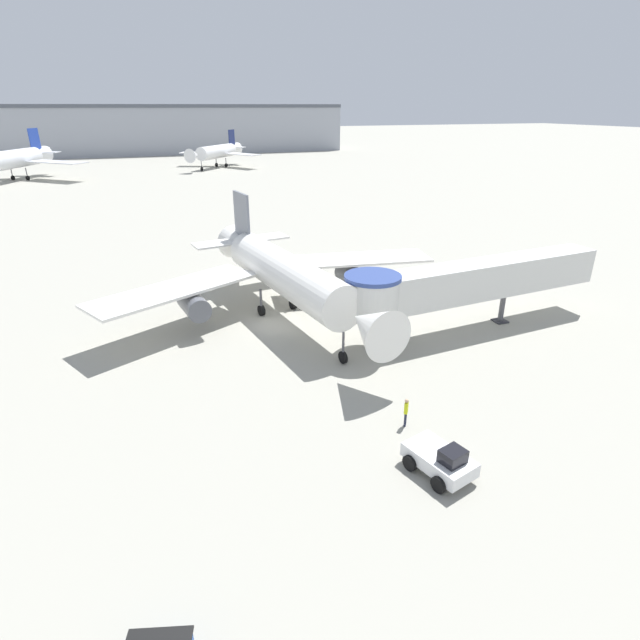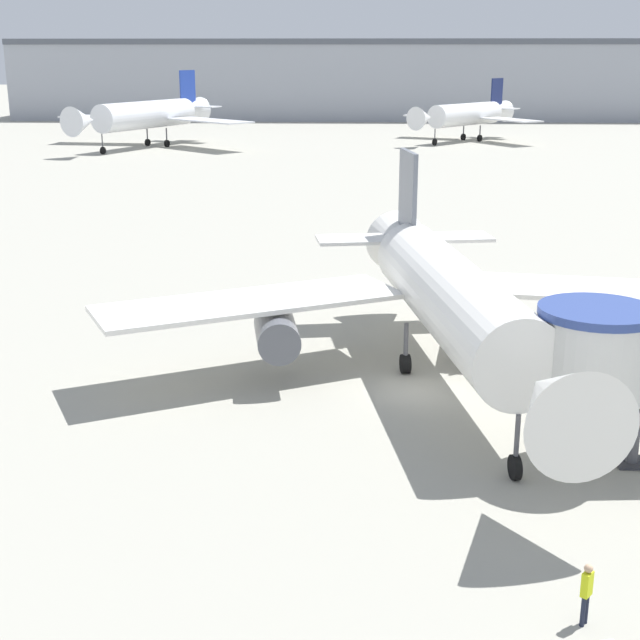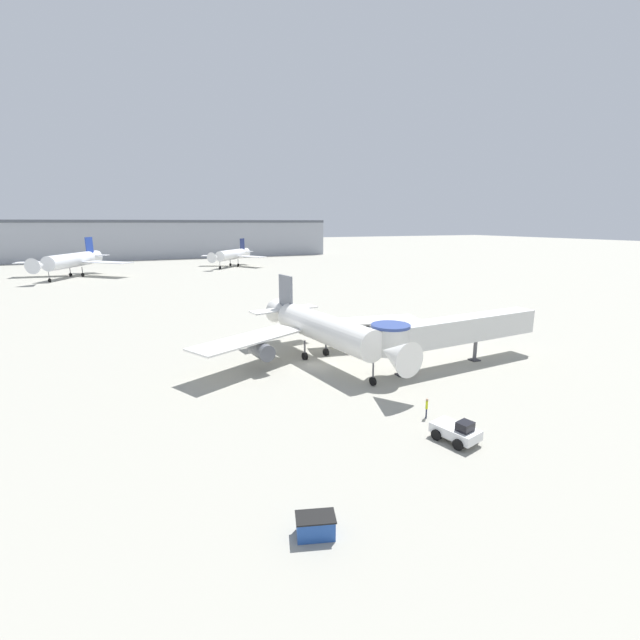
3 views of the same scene
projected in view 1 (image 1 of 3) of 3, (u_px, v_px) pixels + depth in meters
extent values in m
plane|color=#9E9B8E|center=(273.00, 324.00, 41.88)|extent=(800.00, 800.00, 0.00)
cylinder|color=white|center=(287.00, 275.00, 41.04)|extent=(6.11, 17.85, 3.41)
cone|color=white|center=(371.00, 326.00, 31.44)|extent=(3.95, 4.24, 3.41)
cone|color=white|center=(243.00, 247.00, 49.00)|extent=(4.17, 5.58, 3.41)
cube|color=white|center=(175.00, 289.00, 39.52)|extent=(14.24, 10.04, 0.22)
cube|color=white|center=(357.00, 259.00, 47.32)|extent=(14.32, 6.33, 0.22)
cube|color=slate|center=(242.00, 216.00, 47.58)|extent=(0.77, 3.43, 4.43)
cube|color=white|center=(241.00, 241.00, 48.96)|extent=(9.67, 3.85, 0.18)
cylinder|color=#565960|center=(194.00, 305.00, 39.63)|extent=(2.39, 3.68, 1.87)
cylinder|color=#565960|center=(353.00, 276.00, 46.43)|extent=(2.39, 3.68, 1.87)
cylinder|color=#4C4C51|center=(343.00, 345.00, 35.05)|extent=(0.18, 0.18, 1.96)
cylinder|color=black|center=(343.00, 357.00, 35.44)|extent=(0.40, 0.93, 0.90)
cylinder|color=#4C4C51|center=(261.00, 300.00, 43.16)|extent=(0.22, 0.22, 1.96)
cylinder|color=black|center=(261.00, 310.00, 43.54)|extent=(0.54, 0.95, 0.90)
cylinder|color=#4C4C51|center=(293.00, 294.00, 44.54)|extent=(0.22, 0.22, 1.96)
cylinder|color=black|center=(293.00, 304.00, 44.93)|extent=(0.54, 0.95, 0.90)
cube|color=silver|center=(487.00, 278.00, 39.96)|extent=(21.37, 4.14, 2.80)
cylinder|color=silver|center=(372.00, 298.00, 35.90)|extent=(3.90, 3.90, 2.80)
cylinder|color=navy|center=(373.00, 277.00, 35.28)|extent=(4.10, 4.10, 0.30)
cylinder|color=#56565B|center=(390.00, 329.00, 37.65)|extent=(0.44, 0.44, 2.79)
cube|color=#333338|center=(389.00, 345.00, 38.18)|extent=(1.10, 1.10, 0.12)
cylinder|color=#56565B|center=(502.00, 306.00, 41.89)|extent=(0.44, 0.44, 2.79)
cube|color=#333338|center=(500.00, 321.00, 42.41)|extent=(1.10, 1.10, 0.12)
cube|color=silver|center=(439.00, 459.00, 24.71)|extent=(2.78, 3.85, 0.74)
cube|color=black|center=(453.00, 456.00, 23.85)|extent=(1.38, 1.24, 0.67)
cylinder|color=black|center=(439.00, 484.00, 23.61)|extent=(0.52, 0.89, 0.84)
cylinder|color=black|center=(467.00, 468.00, 24.67)|extent=(0.52, 0.89, 0.84)
cylinder|color=black|center=(410.00, 463.00, 25.04)|extent=(0.52, 0.89, 0.84)
cylinder|color=black|center=(438.00, 448.00, 26.10)|extent=(0.52, 0.89, 0.84)
cube|color=black|center=(440.00, 451.00, 26.54)|extent=(0.42, 0.42, 0.04)
cone|color=orange|center=(441.00, 445.00, 26.40)|extent=(0.29, 0.29, 0.66)
cylinder|color=white|center=(441.00, 444.00, 26.37)|extent=(0.16, 0.16, 0.08)
cube|color=black|center=(416.00, 301.00, 46.81)|extent=(0.39, 0.39, 0.04)
cone|color=orange|center=(416.00, 298.00, 46.68)|extent=(0.27, 0.27, 0.61)
cylinder|color=white|center=(416.00, 297.00, 46.66)|extent=(0.15, 0.15, 0.07)
cylinder|color=#1E2338|center=(406.00, 418.00, 28.58)|extent=(0.12, 0.12, 0.86)
cylinder|color=#1E2338|center=(405.00, 420.00, 28.42)|extent=(0.12, 0.12, 0.86)
cube|color=#D1E019|center=(406.00, 408.00, 28.19)|extent=(0.37, 0.39, 0.68)
sphere|color=tan|center=(407.00, 401.00, 28.01)|extent=(0.23, 0.23, 0.23)
cylinder|color=white|center=(217.00, 152.00, 145.17)|extent=(13.65, 15.17, 3.67)
cone|color=white|center=(194.00, 155.00, 134.92)|extent=(5.41, 5.45, 3.67)
cone|color=white|center=(233.00, 149.00, 153.53)|extent=(6.35, 6.57, 3.67)
cube|color=white|center=(199.00, 153.00, 149.63)|extent=(11.81, 8.08, 0.22)
cube|color=white|center=(243.00, 154.00, 145.05)|extent=(9.38, 11.60, 0.22)
cube|color=#141E4C|center=(232.00, 138.00, 151.98)|extent=(2.40, 2.76, 4.77)
cube|color=white|center=(233.00, 147.00, 153.51)|extent=(7.27, 6.68, 0.18)
cylinder|color=#4C4C51|center=(201.00, 165.00, 138.89)|extent=(0.18, 0.18, 2.11)
cylinder|color=black|center=(202.00, 169.00, 139.31)|extent=(0.91, 1.01, 1.10)
cylinder|color=#4C4C51|center=(216.00, 161.00, 148.64)|extent=(0.22, 0.22, 2.11)
cylinder|color=black|center=(216.00, 165.00, 149.06)|extent=(1.02, 1.10, 1.10)
cylinder|color=#4C4C51|center=(226.00, 162.00, 147.62)|extent=(0.22, 0.22, 2.11)
cylinder|color=black|center=(226.00, 165.00, 148.03)|extent=(1.02, 1.10, 1.10)
cylinder|color=silver|center=(9.00, 160.00, 117.94)|extent=(12.52, 20.68, 4.22)
cone|color=silver|center=(39.00, 155.00, 128.83)|extent=(6.47, 7.51, 4.22)
cube|color=silver|center=(57.00, 162.00, 120.35)|extent=(14.83, 14.23, 0.22)
cube|color=navy|center=(34.00, 140.00, 127.04)|extent=(1.94, 3.86, 5.48)
cube|color=silver|center=(39.00, 152.00, 128.83)|extent=(10.77, 7.02, 0.18)
cylinder|color=#4C4C51|center=(12.00, 173.00, 121.77)|extent=(0.22, 0.22, 2.43)
cylinder|color=black|center=(13.00, 178.00, 122.25)|extent=(0.82, 1.17, 1.10)
cylinder|color=#4C4C51|center=(27.00, 173.00, 121.51)|extent=(0.22, 0.22, 2.43)
cylinder|color=black|center=(28.00, 178.00, 121.99)|extent=(0.82, 1.17, 1.10)
cube|color=#999EA8|center=(140.00, 131.00, 188.27)|extent=(152.09, 27.94, 16.12)
cube|color=#4C515B|center=(137.00, 106.00, 184.84)|extent=(152.09, 28.49, 1.20)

